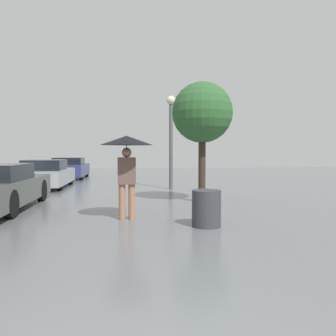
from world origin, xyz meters
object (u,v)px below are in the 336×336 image
at_px(trash_bin, 206,208).
at_px(street_lamp, 171,130).
at_px(pedestrian, 127,151).
at_px(parked_car_third, 46,174).
at_px(parked_car_farthest, 70,168).
at_px(tree, 202,113).

bearing_deg(trash_bin, street_lamp, 88.39).
relative_size(pedestrian, parked_car_third, 0.48).
height_order(parked_car_farthest, street_lamp, street_lamp).
xyz_separation_m(tree, street_lamp, (-0.45, 3.66, -0.24)).
relative_size(parked_car_third, tree, 1.08).
distance_m(tree, trash_bin, 3.96).
height_order(pedestrian, trash_bin, pedestrian).
relative_size(parked_car_third, trash_bin, 5.24).
xyz_separation_m(tree, trash_bin, (-0.64, -3.16, -2.30)).
xyz_separation_m(parked_car_farthest, tree, (5.55, -9.89, 2.09)).
distance_m(tree, street_lamp, 3.69).
xyz_separation_m(pedestrian, parked_car_third, (-3.43, 7.14, -0.98)).
distance_m(parked_car_third, street_lamp, 5.68).
height_order(pedestrian, parked_car_third, pedestrian).
height_order(pedestrian, parked_car_farthest, pedestrian).
bearing_deg(pedestrian, trash_bin, -28.97).
bearing_deg(pedestrian, tree, 45.38).
height_order(parked_car_third, street_lamp, street_lamp).
bearing_deg(parked_car_third, street_lamp, -12.98).
bearing_deg(pedestrian, parked_car_third, 115.67).
distance_m(street_lamp, trash_bin, 7.13).
distance_m(parked_car_third, tree, 7.77).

